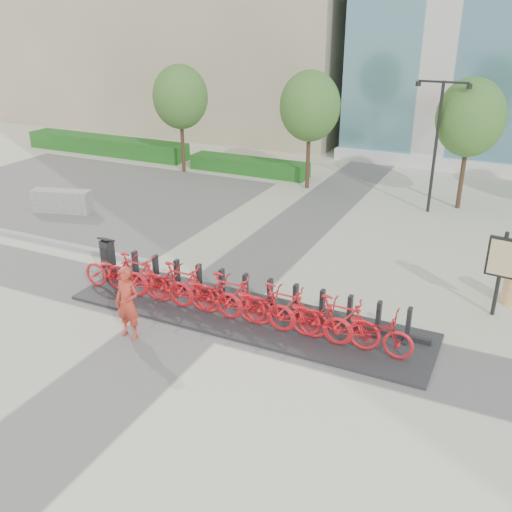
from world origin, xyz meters
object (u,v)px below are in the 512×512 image
at_px(bike_0, 115,273).
at_px(worker_red, 127,303).
at_px(construction_barrel, 512,287).
at_px(kiosk, 108,259).
at_px(jersey_barrier, 62,201).
at_px(map_sign, 502,261).

distance_m(bike_0, worker_red, 2.49).
height_order(bike_0, construction_barrel, bike_0).
relative_size(kiosk, jersey_barrier, 0.56).
bearing_deg(jersey_barrier, kiosk, -51.65).
relative_size(bike_0, kiosk, 1.61).
bearing_deg(jersey_barrier, bike_0, -51.93).
height_order(bike_0, jersey_barrier, bike_0).
xyz_separation_m(worker_red, jersey_barrier, (-8.16, 6.46, -0.47)).
distance_m(bike_0, kiosk, 0.90).
xyz_separation_m(bike_0, map_sign, (9.66, 3.24, 0.90)).
height_order(worker_red, construction_barrel, worker_red).
distance_m(jersey_barrier, map_sign, 16.16).
distance_m(kiosk, construction_barrel, 11.31).
relative_size(kiosk, map_sign, 0.56).
bearing_deg(map_sign, worker_red, -141.61).
relative_size(worker_red, jersey_barrier, 0.79).
bearing_deg(bike_0, kiosk, 51.32).
bearing_deg(construction_barrel, worker_red, -144.66).
relative_size(bike_0, map_sign, 0.90).
distance_m(bike_0, map_sign, 10.23).
relative_size(worker_red, map_sign, 0.79).
xyz_separation_m(kiosk, jersey_barrier, (-5.69, 4.17, -0.26)).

